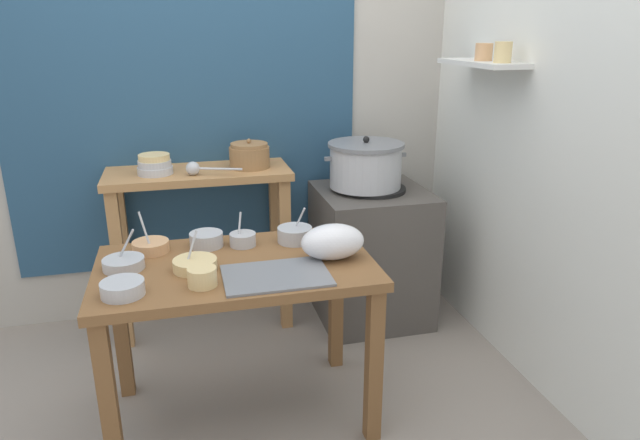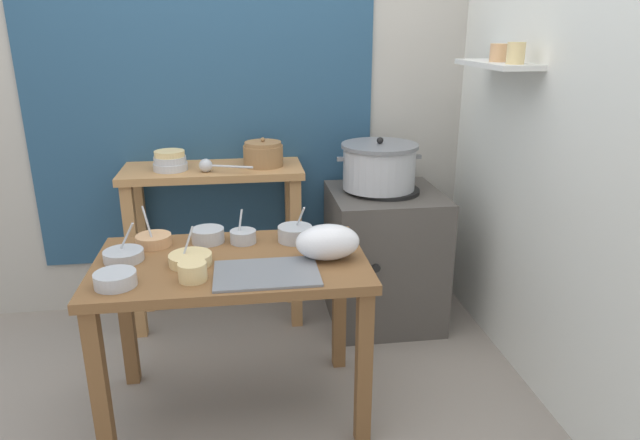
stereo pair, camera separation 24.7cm
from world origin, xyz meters
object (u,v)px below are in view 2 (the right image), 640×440
at_px(prep_table, 232,284).
at_px(plastic_bag, 328,242).
at_px(clay_pot, 263,154).
at_px(prep_bowl_1, 243,236).
at_px(ladle, 208,165).
at_px(prep_bowl_3, 115,279).
at_px(prep_bowl_2, 295,233).
at_px(prep_bowl_7, 193,271).
at_px(bowl_stack_enamel, 170,161).
at_px(prep_bowl_0, 190,259).
at_px(prep_bowl_5, 154,239).
at_px(prep_bowl_4, 124,255).
at_px(steamer_pot, 379,166).
at_px(prep_bowl_6, 208,235).
at_px(back_shelf_table, 215,207).
at_px(stove_block, 384,256).
at_px(serving_tray, 267,273).

xyz_separation_m(prep_table, plastic_bag, (0.39, -0.05, 0.18)).
height_order(clay_pot, prep_bowl_1, clay_pot).
height_order(ladle, prep_bowl_3, ladle).
distance_m(plastic_bag, prep_bowl_2, 0.25).
xyz_separation_m(prep_table, prep_bowl_7, (-0.14, -0.18, 0.15)).
distance_m(bowl_stack_enamel, prep_bowl_3, 1.06).
bearing_deg(prep_bowl_3, plastic_bag, 10.08).
bearing_deg(ladle, prep_bowl_0, -93.39).
bearing_deg(bowl_stack_enamel, prep_bowl_2, -48.23).
height_order(bowl_stack_enamel, prep_bowl_0, bowl_stack_enamel).
bearing_deg(prep_bowl_5, prep_bowl_1, -3.09).
relative_size(bowl_stack_enamel, prep_bowl_4, 1.11).
distance_m(steamer_pot, prep_bowl_3, 1.55).
height_order(prep_bowl_3, prep_bowl_5, prep_bowl_5).
height_order(prep_bowl_6, prep_bowl_7, prep_bowl_7).
distance_m(back_shelf_table, prep_bowl_0, 0.90).
bearing_deg(prep_bowl_4, plastic_bag, -6.98).
xyz_separation_m(stove_block, clay_pot, (-0.66, 0.13, 0.58)).
relative_size(plastic_bag, prep_bowl_3, 1.71).
height_order(prep_bowl_0, prep_bowl_1, prep_bowl_0).
xyz_separation_m(prep_bowl_5, prep_bowl_7, (0.19, -0.39, 0.01)).
distance_m(bowl_stack_enamel, prep_bowl_7, 1.05).
height_order(clay_pot, serving_tray, clay_pot).
bearing_deg(stove_block, prep_bowl_1, -144.86).
distance_m(stove_block, prep_bowl_2, 0.87).
distance_m(prep_table, bowl_stack_enamel, 0.96).
bearing_deg(prep_bowl_0, plastic_bag, -2.39).
xyz_separation_m(plastic_bag, prep_bowl_0, (-0.55, 0.02, -0.05)).
bearing_deg(prep_bowl_2, steamer_pot, 48.33).
relative_size(plastic_bag, prep_bowl_0, 1.53).
height_order(prep_bowl_0, prep_bowl_7, prep_bowl_0).
bearing_deg(steamer_pot, prep_bowl_1, -142.45).
xyz_separation_m(back_shelf_table, bowl_stack_enamel, (-0.21, -0.03, 0.27)).
relative_size(serving_tray, plastic_bag, 1.53).
relative_size(clay_pot, plastic_bag, 0.82).
relative_size(prep_bowl_2, prep_bowl_4, 1.01).
xyz_separation_m(prep_bowl_1, prep_bowl_3, (-0.47, -0.38, -0.00)).
bearing_deg(prep_bowl_4, clay_pot, 53.35).
height_order(back_shelf_table, prep_bowl_3, back_shelf_table).
xyz_separation_m(prep_bowl_1, prep_bowl_2, (0.23, -0.01, 0.01)).
distance_m(plastic_bag, prep_bowl_7, 0.55).
xyz_separation_m(back_shelf_table, plastic_bag, (0.49, -0.92, 0.11)).
bearing_deg(stove_block, clay_pot, 168.82).
bearing_deg(ladle, prep_bowl_1, -74.17).
relative_size(ladle, prep_bowl_0, 1.64).
bearing_deg(serving_tray, plastic_bag, 25.28).
distance_m(prep_bowl_4, prep_bowl_6, 0.37).
xyz_separation_m(prep_table, prep_bowl_2, (0.28, 0.18, 0.15)).
relative_size(prep_bowl_2, prep_bowl_6, 1.14).
distance_m(prep_table, prep_bowl_0, 0.21).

